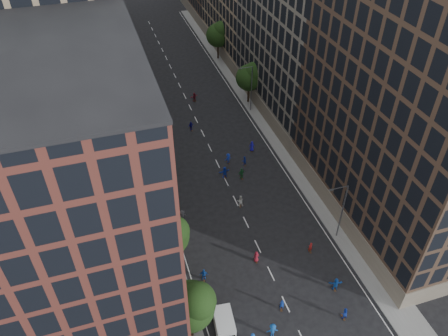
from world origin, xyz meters
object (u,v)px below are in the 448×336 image
(streetlamp_near, at_px, (341,209))
(streetlamp_far, at_px, (250,86))
(cargo_van, at_px, (225,328))
(skater_2, at_px, (344,313))
(skater_1, at_px, (282,305))

(streetlamp_near, relative_size, streetlamp_far, 1.00)
(streetlamp_near, distance_m, cargo_van, 20.59)
(skater_2, bearing_deg, skater_1, -23.52)
(streetlamp_near, distance_m, skater_1, 14.30)
(streetlamp_near, xyz_separation_m, skater_1, (-11.10, -7.87, -4.41))
(streetlamp_far, relative_size, skater_2, 5.58)
(streetlamp_near, height_order, cargo_van, streetlamp_near)
(streetlamp_far, bearing_deg, streetlamp_near, -90.00)
(streetlamp_near, bearing_deg, cargo_van, -153.90)
(streetlamp_near, height_order, skater_1, streetlamp_near)
(streetlamp_far, xyz_separation_m, skater_2, (-4.96, -44.00, -4.36))
(cargo_van, xyz_separation_m, skater_2, (13.19, -2.10, -0.44))
(streetlamp_near, distance_m, streetlamp_far, 33.00)
(skater_1, bearing_deg, streetlamp_far, -85.75)
(skater_1, relative_size, skater_2, 0.93)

